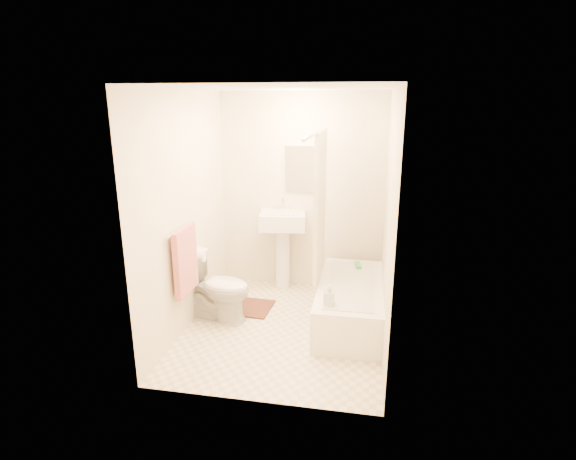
% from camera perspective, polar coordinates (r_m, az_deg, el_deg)
% --- Properties ---
extents(floor, '(2.40, 2.40, 0.00)m').
position_cam_1_polar(floor, '(4.80, -0.55, -12.39)').
color(floor, beige).
rests_on(floor, ground).
extents(ceiling, '(2.40, 2.40, 0.00)m').
position_cam_1_polar(ceiling, '(4.22, -0.64, 17.62)').
color(ceiling, white).
rests_on(ceiling, ground).
extents(wall_back, '(2.00, 0.02, 2.40)m').
position_cam_1_polar(wall_back, '(5.51, 1.79, 4.70)').
color(wall_back, beige).
rests_on(wall_back, ground).
extents(wall_left, '(0.02, 2.40, 2.40)m').
position_cam_1_polar(wall_left, '(4.64, -12.81, 2.15)').
color(wall_left, beige).
rests_on(wall_left, ground).
extents(wall_right, '(0.02, 2.40, 2.40)m').
position_cam_1_polar(wall_right, '(4.28, 12.66, 0.99)').
color(wall_right, beige).
rests_on(wall_right, ground).
extents(mirror, '(0.40, 0.03, 0.55)m').
position_cam_1_polar(mirror, '(5.44, 1.79, 7.76)').
color(mirror, white).
rests_on(mirror, wall_back).
extents(curtain_rod, '(0.03, 1.70, 0.03)m').
position_cam_1_polar(curtain_rod, '(4.28, 3.68, 12.21)').
color(curtain_rod, silver).
rests_on(curtain_rod, wall_back).
extents(shower_curtain, '(0.04, 0.80, 1.55)m').
position_cam_1_polar(shower_curtain, '(4.79, 4.08, 3.17)').
color(shower_curtain, silver).
rests_on(shower_curtain, curtain_rod).
extents(towel_bar, '(0.02, 0.60, 0.02)m').
position_cam_1_polar(towel_bar, '(4.43, -13.50, 0.10)').
color(towel_bar, silver).
rests_on(towel_bar, wall_left).
extents(towel, '(0.06, 0.45, 0.66)m').
position_cam_1_polar(towel, '(4.52, -12.88, -3.82)').
color(towel, '#CC7266').
rests_on(towel, towel_bar).
extents(toilet_paper, '(0.11, 0.12, 0.12)m').
position_cam_1_polar(toilet_paper, '(4.86, -11.14, -3.26)').
color(toilet_paper, white).
rests_on(toilet_paper, wall_left).
extents(toilet, '(0.79, 0.52, 0.73)m').
position_cam_1_polar(toilet, '(4.91, -9.00, -7.20)').
color(toilet, white).
rests_on(toilet, floor).
extents(sink, '(0.61, 0.51, 1.07)m').
position_cam_1_polar(sink, '(5.58, -0.67, -2.19)').
color(sink, white).
rests_on(sink, floor).
extents(bathtub, '(0.67, 1.52, 0.43)m').
position_cam_1_polar(bathtub, '(4.90, 7.90, -9.10)').
color(bathtub, white).
rests_on(bathtub, floor).
extents(bath_mat, '(0.66, 0.51, 0.02)m').
position_cam_1_polar(bath_mat, '(5.25, -5.63, -9.67)').
color(bath_mat, '#502820').
rests_on(bath_mat, floor).
extents(soap_bottle, '(0.10, 0.10, 0.21)m').
position_cam_1_polar(soap_bottle, '(4.27, 5.25, -8.25)').
color(soap_bottle, white).
rests_on(soap_bottle, bathtub).
extents(scrub_brush, '(0.09, 0.20, 0.04)m').
position_cam_1_polar(scrub_brush, '(5.29, 8.86, -4.45)').
color(scrub_brush, green).
rests_on(scrub_brush, bathtub).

